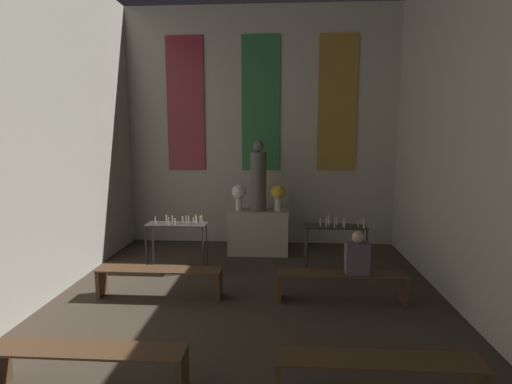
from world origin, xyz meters
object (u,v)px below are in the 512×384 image
Objects in this scene: altar at (258,232)px; pew_third_left at (89,360)px; statue at (258,179)px; candle_rack_right at (336,233)px; pew_back_right at (342,281)px; pew_back_left at (160,276)px; flower_vase_left at (239,194)px; candle_rack_left at (177,231)px; pew_third_right at (378,371)px; person_seated at (357,255)px; flower_vase_right at (278,194)px.

pew_third_left is (-1.45, -4.87, -0.14)m from altar.
altar is at bearing 73.42° from pew_third_left.
statue is 2.08m from candle_rack_right.
pew_third_left is 1.00× the size of pew_back_right.
statue reaches higher than pew_back_left.
flower_vase_left is 0.49× the size of candle_rack_left.
pew_back_left is (-2.90, 2.40, 0.00)m from pew_third_right.
pew_third_right is 3.76m from pew_back_left.
statue reaches higher than candle_rack_right.
pew_third_right is (-0.08, -3.78, -0.41)m from candle_rack_right.
pew_third_right is (2.97, -3.79, -0.41)m from candle_rack_left.
candle_rack_right is 3.32m from pew_back_left.
person_seated is at bearing 37.49° from pew_third_left.
person_seated is at bearing -55.88° from statue.
candle_rack_right reaches higher than altar.
candle_rack_left reaches higher than pew_third_right.
statue is 0.76× the size of pew_back_left.
statue reaches higher than person_seated.
pew_back_right is (2.90, 2.40, 0.00)m from pew_third_left.
candle_rack_right is (1.53, -1.09, -0.90)m from statue.
flower_vase_left is 0.84m from flower_vase_right.
flower_vase_right is (0.42, 0.00, 0.85)m from altar.
person_seated is (3.19, -1.39, -0.00)m from candle_rack_left.
pew_back_right is at bearing 0.00° from pew_back_left.
candle_rack_right is at bearing 88.76° from pew_third_right.
person_seated reaches higher than pew_third_right.
flower_vase_left is 0.29× the size of pew_back_right.
person_seated reaches higher than altar.
candle_rack_right reaches higher than candle_rack_left.
person_seated is at bearing 0.00° from pew_back_right.
pew_back_left is 2.90m from pew_back_right.
candle_rack_left is at bearing 92.86° from pew_back_left.
statue is 5.25m from pew_third_right.
pew_back_left is 1.00× the size of pew_back_right.
pew_back_left is (-2.98, -1.39, -0.41)m from candle_rack_right.
flower_vase_left is 3.29m from person_seated.
flower_vase_right is at bearing 29.17° from candle_rack_left.
flower_vase_right is at bearing 0.00° from statue.
statue is at bearing 59.61° from pew_back_left.
pew_back_left is at bearing -120.39° from statue.
flower_vase_right is 5.07m from pew_third_right.
pew_third_left and pew_back_right have the same top height.
pew_back_left and pew_back_right have the same top height.
pew_third_right is at bearing -39.57° from pew_back_left.
pew_third_right is (1.03, -4.87, -0.98)m from flower_vase_right.
candle_rack_left reaches higher than pew_third_left.
pew_third_right is at bearing -68.97° from flower_vase_left.
pew_third_right is 2.44m from person_seated.
candle_rack_right is 0.58× the size of pew_third_right.
candle_rack_left is at bearing 154.94° from pew_back_right.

